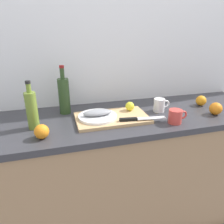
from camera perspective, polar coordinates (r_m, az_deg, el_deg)
The scene contains 15 objects.
ground_plane at distance 1.96m, azimuth 4.20°, elevation -25.73°, with size 12.00×12.00×0.00m, color slate.
back_wall at distance 1.64m, azimuth 1.56°, elevation 14.92°, with size 3.20×0.05×2.50m, color white.
kitchen_counter at distance 1.66m, azimuth 4.64°, elevation -15.19°, with size 2.00×0.60×0.90m.
cutting_board at distance 1.36m, azimuth 0.00°, elevation -1.57°, with size 0.46×0.28×0.02m, color tan.
white_plate at distance 1.34m, azimuth -3.89°, elevation -1.17°, with size 0.24×0.24×0.01m, color white.
fish_fillet at distance 1.33m, azimuth -3.92°, elevation -0.16°, with size 0.18×0.08×0.04m, color gray.
chef_knife at distance 1.30m, azimuth 6.72°, elevation -1.86°, with size 0.29×0.06×0.02m.
lemon_0 at distance 1.44m, azimuth 4.80°, elevation 1.56°, with size 0.06×0.06×0.06m, color yellow.
olive_oil_bottle at distance 1.28m, azimuth -20.80°, elevation 0.59°, with size 0.06×0.06×0.28m.
wine_bottle at distance 1.45m, azimuth -12.81°, elevation 4.46°, with size 0.07×0.07×0.32m.
coffee_mug_0 at distance 1.35m, azimuth 16.78°, elevation -1.12°, with size 0.12×0.08×0.09m.
coffee_mug_1 at distance 1.51m, azimuth 12.71°, elevation 1.82°, with size 0.12×0.08×0.09m.
orange_0 at distance 1.72m, azimuth 22.87°, elevation 2.84°, with size 0.08×0.08×0.08m, color orange.
orange_1 at distance 1.18m, azimuth -18.44°, elevation -5.03°, with size 0.08×0.08×0.08m, color orange.
orange_2 at distance 1.58m, azimuth 26.16°, elevation 0.82°, with size 0.08×0.08×0.08m, color orange.
Camera 1 is at (-0.48, -1.24, 1.45)m, focal length 33.92 mm.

